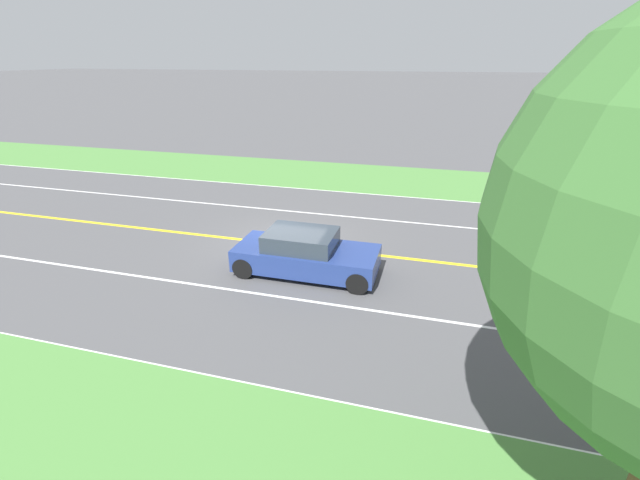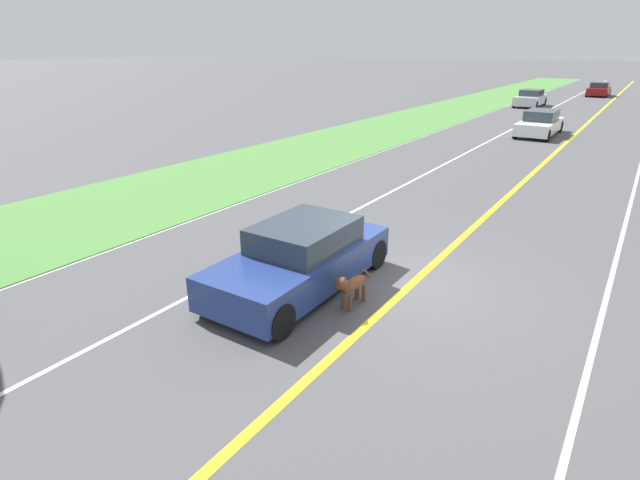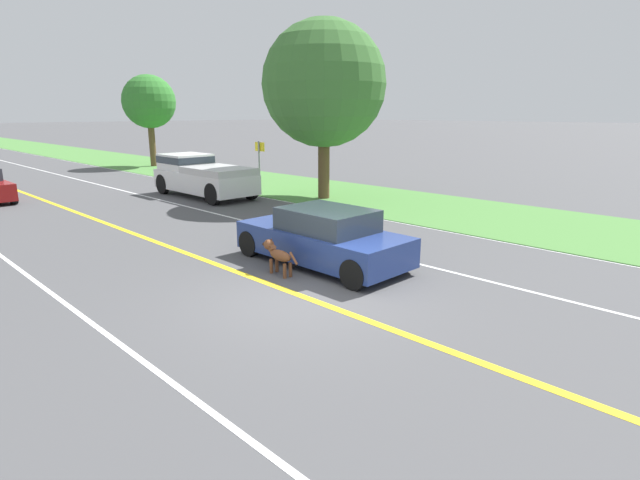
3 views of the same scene
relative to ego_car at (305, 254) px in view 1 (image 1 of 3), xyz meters
The scene contains 9 objects.
ground_plane 2.39m from the ego_car, 144.51° to the right, with size 400.00×400.00×0.00m, color #4C4C4F.
centre_divider_line 2.39m from the ego_car, 144.51° to the right, with size 0.18×160.00×0.01m, color yellow.
lane_edge_line_right 5.33m from the ego_car, 14.63° to the right, with size 0.14×160.00×0.01m, color white.
lane_edge_line_left 9.00m from the ego_car, behind, with size 0.14×160.00×0.01m, color white.
lane_dash_same_dir 2.20m from the ego_car, 39.48° to the right, with size 0.10×160.00×0.01m, color white.
lane_dash_oncoming 5.58m from the ego_car, 166.03° to the right, with size 0.10×160.00×0.01m, color white.
grass_verge_left 11.97m from the ego_car, behind, with size 6.00×160.00×0.03m, color #4C843D.
ego_car is the anchor object (origin of this frame).
dog 1.31m from the ego_car, behind, with size 0.28×1.26×0.77m.
Camera 1 is at (13.31, 4.97, 6.27)m, focal length 24.00 mm.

